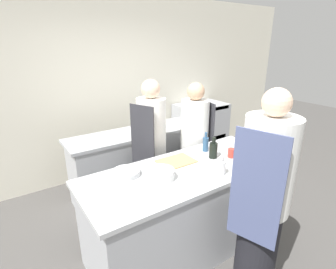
{
  "coord_description": "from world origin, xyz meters",
  "views": [
    {
      "loc": [
        -1.45,
        -1.79,
        2.11
      ],
      "look_at": [
        0.0,
        0.35,
        1.18
      ],
      "focal_mm": 28.0,
      "sensor_mm": 36.0,
      "label": 1
    }
  ],
  "objects_px": {
    "bottle_wine": "(261,154)",
    "chef_at_stove": "(194,145)",
    "bowl_mixing_large": "(160,174)",
    "stockpot": "(189,114)",
    "bowl_prep_small": "(126,173)",
    "chef_at_pass_far": "(152,150)",
    "bottle_olive_oil": "(213,150)",
    "chef_at_prep_near": "(263,202)",
    "cup": "(231,153)",
    "bottle_sauce": "(247,157)",
    "bottle_vinegar": "(221,167)",
    "bottle_cooking_oil": "(206,144)",
    "oven_range": "(200,130)"
  },
  "relations": [
    {
      "from": "chef_at_pass_far",
      "to": "bowl_mixing_large",
      "type": "height_order",
      "value": "chef_at_pass_far"
    },
    {
      "from": "chef_at_prep_near",
      "to": "chef_at_stove",
      "type": "height_order",
      "value": "chef_at_prep_near"
    },
    {
      "from": "chef_at_stove",
      "to": "bottle_wine",
      "type": "bearing_deg",
      "value": 18.84
    },
    {
      "from": "bottle_vinegar",
      "to": "chef_at_stove",
      "type": "bearing_deg",
      "value": 64.05
    },
    {
      "from": "chef_at_prep_near",
      "to": "chef_at_stove",
      "type": "relative_size",
      "value": 1.11
    },
    {
      "from": "chef_at_pass_far",
      "to": "bottle_wine",
      "type": "height_order",
      "value": "chef_at_pass_far"
    },
    {
      "from": "bottle_olive_oil",
      "to": "bowl_mixing_large",
      "type": "xyz_separation_m",
      "value": [
        -0.71,
        -0.07,
        -0.05
      ]
    },
    {
      "from": "bottle_vinegar",
      "to": "bottle_sauce",
      "type": "distance_m",
      "value": 0.37
    },
    {
      "from": "bowl_mixing_large",
      "to": "stockpot",
      "type": "distance_m",
      "value": 1.78
    },
    {
      "from": "bottle_vinegar",
      "to": "cup",
      "type": "bearing_deg",
      "value": 29.83
    },
    {
      "from": "chef_at_stove",
      "to": "chef_at_pass_far",
      "type": "bearing_deg",
      "value": -84.2
    },
    {
      "from": "bottle_vinegar",
      "to": "bowl_mixing_large",
      "type": "xyz_separation_m",
      "value": [
        -0.51,
        0.24,
        -0.03
      ]
    },
    {
      "from": "chef_at_prep_near",
      "to": "cup",
      "type": "relative_size",
      "value": 18.53
    },
    {
      "from": "bowl_mixing_large",
      "to": "cup",
      "type": "bearing_deg",
      "value": -2.12
    },
    {
      "from": "chef_at_stove",
      "to": "stockpot",
      "type": "xyz_separation_m",
      "value": [
        0.34,
        0.54,
        0.24
      ]
    },
    {
      "from": "bottle_olive_oil",
      "to": "bottle_sauce",
      "type": "height_order",
      "value": "bottle_olive_oil"
    },
    {
      "from": "chef_at_pass_far",
      "to": "bottle_vinegar",
      "type": "height_order",
      "value": "chef_at_pass_far"
    },
    {
      "from": "chef_at_prep_near",
      "to": "bowl_prep_small",
      "type": "relative_size",
      "value": 7.03
    },
    {
      "from": "bottle_sauce",
      "to": "bowl_mixing_large",
      "type": "bearing_deg",
      "value": 164.76
    },
    {
      "from": "bottle_wine",
      "to": "bowl_mixing_large",
      "type": "distance_m",
      "value": 1.1
    },
    {
      "from": "bottle_vinegar",
      "to": "bottle_cooking_oil",
      "type": "xyz_separation_m",
      "value": [
        0.25,
        0.49,
        0.02
      ]
    },
    {
      "from": "oven_range",
      "to": "bottle_olive_oil",
      "type": "bearing_deg",
      "value": -127.9
    },
    {
      "from": "chef_at_pass_far",
      "to": "bottle_cooking_oil",
      "type": "distance_m",
      "value": 0.66
    },
    {
      "from": "bottle_wine",
      "to": "bowl_prep_small",
      "type": "relative_size",
      "value": 0.8
    },
    {
      "from": "bottle_wine",
      "to": "chef_at_stove",
      "type": "bearing_deg",
      "value": 96.26
    },
    {
      "from": "oven_range",
      "to": "bottle_sauce",
      "type": "height_order",
      "value": "bottle_sauce"
    },
    {
      "from": "bottle_cooking_oil",
      "to": "stockpot",
      "type": "distance_m",
      "value": 1.11
    },
    {
      "from": "chef_at_pass_far",
      "to": "bottle_olive_oil",
      "type": "bearing_deg",
      "value": -175.27
    },
    {
      "from": "chef_at_prep_near",
      "to": "cup",
      "type": "height_order",
      "value": "chef_at_prep_near"
    },
    {
      "from": "chef_at_pass_far",
      "to": "bottle_wine",
      "type": "xyz_separation_m",
      "value": [
        0.71,
        -1.02,
        0.15
      ]
    },
    {
      "from": "bowl_mixing_large",
      "to": "stockpot",
      "type": "bearing_deg",
      "value": 43.22
    },
    {
      "from": "bottle_olive_oil",
      "to": "bowl_mixing_large",
      "type": "relative_size",
      "value": 0.89
    },
    {
      "from": "bowl_prep_small",
      "to": "oven_range",
      "type": "bearing_deg",
      "value": 34.28
    },
    {
      "from": "bowl_mixing_large",
      "to": "cup",
      "type": "distance_m",
      "value": 0.88
    },
    {
      "from": "chef_at_prep_near",
      "to": "bottle_olive_oil",
      "type": "distance_m",
      "value": 0.83
    },
    {
      "from": "bottle_olive_oil",
      "to": "bottle_vinegar",
      "type": "relative_size",
      "value": 1.27
    },
    {
      "from": "bottle_olive_oil",
      "to": "bowl_prep_small",
      "type": "bearing_deg",
      "value": 169.88
    },
    {
      "from": "oven_range",
      "to": "bottle_wine",
      "type": "relative_size",
      "value": 4.91
    },
    {
      "from": "bottle_vinegar",
      "to": "cup",
      "type": "xyz_separation_m",
      "value": [
        0.37,
        0.21,
        -0.02
      ]
    },
    {
      "from": "bottle_wine",
      "to": "bowl_mixing_large",
      "type": "bearing_deg",
      "value": 165.84
    },
    {
      "from": "chef_at_pass_far",
      "to": "bottle_wine",
      "type": "distance_m",
      "value": 1.25
    },
    {
      "from": "bottle_vinegar",
      "to": "bottle_sauce",
      "type": "relative_size",
      "value": 0.89
    },
    {
      "from": "bowl_mixing_large",
      "to": "stockpot",
      "type": "xyz_separation_m",
      "value": [
        1.3,
        1.22,
        0.08
      ]
    },
    {
      "from": "chef_at_prep_near",
      "to": "bowl_mixing_large",
      "type": "relative_size",
      "value": 7.05
    },
    {
      "from": "chef_at_pass_far",
      "to": "bottle_olive_oil",
      "type": "distance_m",
      "value": 0.78
    },
    {
      "from": "chef_at_stove",
      "to": "bottle_cooking_oil",
      "type": "bearing_deg",
      "value": -12.06
    },
    {
      "from": "bottle_olive_oil",
      "to": "cup",
      "type": "distance_m",
      "value": 0.2
    },
    {
      "from": "bottle_vinegar",
      "to": "bottle_cooking_oil",
      "type": "bearing_deg",
      "value": 62.95
    },
    {
      "from": "chef_at_stove",
      "to": "chef_at_pass_far",
      "type": "distance_m",
      "value": 0.61
    },
    {
      "from": "bowl_prep_small",
      "to": "bottle_olive_oil",
      "type": "bearing_deg",
      "value": -10.12
    }
  ]
}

